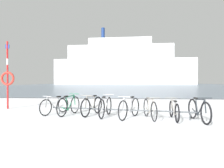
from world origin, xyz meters
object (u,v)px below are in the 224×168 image
(bicycle_0, at_px, (55,105))
(bicycle_1, at_px, (69,105))
(ferry_ship, at_px, (122,65))
(bicycle_4, at_px, (129,108))
(bicycle_6, at_px, (174,110))
(bicycle_2, at_px, (92,106))
(bicycle_7, at_px, (199,110))
(bicycle_3, at_px, (106,107))
(rescue_post, at_px, (8,77))
(bicycle_5, at_px, (150,109))

(bicycle_0, xyz_separation_m, bicycle_1, (0.65, -0.17, 0.03))
(bicycle_0, bearing_deg, ferry_ship, 89.25)
(bicycle_4, bearing_deg, bicycle_0, 166.80)
(bicycle_1, bearing_deg, bicycle_6, -10.38)
(bicycle_1, distance_m, bicycle_4, 2.50)
(bicycle_2, distance_m, bicycle_7, 3.93)
(bicycle_0, relative_size, bicycle_3, 0.92)
(bicycle_6, bearing_deg, bicycle_3, 169.79)
(bicycle_6, bearing_deg, bicycle_1, 169.62)
(rescue_post, bearing_deg, bicycle_1, -22.76)
(bicycle_3, bearing_deg, bicycle_5, -11.61)
(bicycle_0, xyz_separation_m, rescue_post, (-2.88, 1.31, 1.24))
(bicycle_1, bearing_deg, bicycle_7, -11.41)
(bicycle_4, relative_size, bicycle_5, 0.99)
(bicycle_2, bearing_deg, bicycle_5, -15.45)
(bicycle_1, xyz_separation_m, ferry_ship, (0.38, 78.28, 7.97))
(bicycle_3, height_order, rescue_post, rescue_post)
(bicycle_6, relative_size, bicycle_7, 0.96)
(bicycle_2, bearing_deg, ferry_ship, 90.42)
(bicycle_2, relative_size, bicycle_7, 0.96)
(bicycle_7, bearing_deg, bicycle_5, 168.07)
(bicycle_6, height_order, ferry_ship, ferry_ship)
(bicycle_4, distance_m, bicycle_6, 1.57)
(bicycle_4, bearing_deg, ferry_ship, 91.49)
(bicycle_2, relative_size, bicycle_4, 1.02)
(bicycle_1, bearing_deg, rescue_post, 157.24)
(bicycle_0, bearing_deg, bicycle_5, -11.70)
(bicycle_6, relative_size, ferry_ship, 0.03)
(bicycle_0, xyz_separation_m, bicycle_7, (5.41, -1.13, 0.03))
(bicycle_6, bearing_deg, bicycle_5, 172.60)
(bicycle_3, relative_size, bicycle_7, 0.98)
(bicycle_2, height_order, bicycle_3, bicycle_3)
(bicycle_6, distance_m, bicycle_7, 0.80)
(bicycle_3, distance_m, bicycle_4, 0.95)
(rescue_post, bearing_deg, bicycle_3, -19.28)
(rescue_post, bearing_deg, bicycle_7, -16.41)
(bicycle_0, bearing_deg, rescue_post, 155.47)
(bicycle_1, bearing_deg, bicycle_3, -10.64)
(bicycle_2, bearing_deg, bicycle_4, -20.18)
(bicycle_1, height_order, rescue_post, rescue_post)
(bicycle_1, xyz_separation_m, bicycle_2, (0.95, -0.01, -0.00))
(bicycle_4, bearing_deg, bicycle_6, -6.38)
(ferry_ship, bearing_deg, bicycle_3, -89.17)
(bicycle_1, distance_m, ferry_ship, 78.68)
(bicycle_0, xyz_separation_m, bicycle_5, (3.82, -0.79, 0.01))
(bicycle_4, relative_size, bicycle_6, 0.98)
(bicycle_7, xyz_separation_m, ferry_ship, (-4.39, 79.24, 7.97))
(bicycle_3, relative_size, rescue_post, 0.51)
(bicycle_3, relative_size, bicycle_4, 1.04)
(bicycle_1, relative_size, bicycle_6, 0.98)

